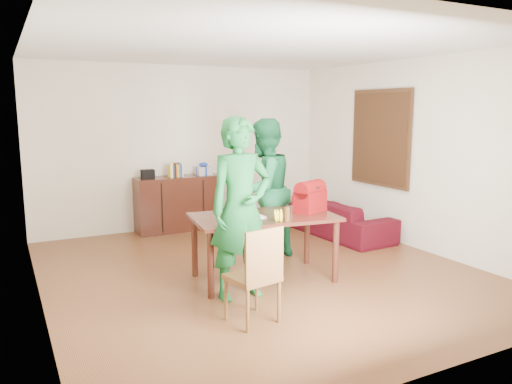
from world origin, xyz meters
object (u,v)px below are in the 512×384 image
laptop (249,214)px  sofa (338,217)px  chair (253,294)px  person_near (241,209)px  table (264,223)px  person_far (264,190)px  bottle (287,213)px  red_bag (310,199)px

laptop → sofa: bearing=25.8°
laptop → sofa: laptop is taller
chair → person_near: person_near is taller
person_near → table: bearing=37.0°
person_near → sofa: size_ratio=0.98×
person_far → bottle: person_far is taller
chair → person_near: 0.96m
bottle → sofa: bottle is taller
chair → person_far: person_far is taller
table → chair: bearing=-115.3°
chair → bottle: bottle is taller
sofa → bottle: bearing=127.9°
chair → red_bag: (1.25, 0.96, 0.65)m
laptop → bottle: (0.30, -0.33, 0.05)m
chair → sofa: (2.70, 2.33, 0.01)m
bottle → person_near: bearing=179.8°
chair → person_near: size_ratio=0.49×
laptop → sofa: size_ratio=0.18×
person_far → laptop: size_ratio=5.43×
chair → bottle: 1.15m
person_far → sofa: 1.86m
bottle → sofa: bearing=40.7°
chair → laptop: (0.45, 0.98, 0.54)m
bottle → red_bag: size_ratio=0.45×
person_near → laptop: 0.45m
laptop → sofa: (2.25, 1.35, -0.53)m
chair → sofa: chair is taller
laptop → person_near: bearing=-134.1°
table → person_far: bearing=69.5°
bottle → sofa: (1.95, 1.68, -0.57)m
red_bag → sofa: red_bag is taller
person_far → bottle: size_ratio=10.42×
person_near → sofa: person_near is taller
table → chair: size_ratio=1.88×
person_near → person_far: bearing=51.0°
chair → laptop: size_ratio=2.71×
red_bag → laptop: bearing=155.9°
chair → laptop: laptop is taller
bottle → red_bag: bearing=31.5°
red_bag → sofa: 2.09m
person_far → person_near: bearing=32.7°
person_far → laptop: (-0.61, -0.79, -0.12)m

